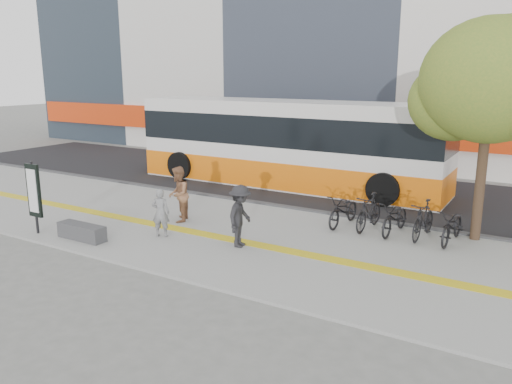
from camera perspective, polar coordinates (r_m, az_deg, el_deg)
The scene contains 13 objects.
ground at distance 14.77m, azimuth -8.67°, elevation -5.92°, with size 120.00×120.00×0.00m, color #63625E.
sidewalk at distance 15.88m, azimuth -5.23°, elevation -4.28°, with size 40.00×7.00×0.08m, color slate.
tactile_strip at distance 15.48m, azimuth -6.33°, elevation -4.60°, with size 40.00×0.45×0.01m, color gold.
street at distance 22.16m, azimuth 6.26°, elevation 0.75°, with size 40.00×8.00×0.06m, color black.
curb at distance 18.69m, azimuth 1.10°, elevation -1.42°, with size 40.00×0.25×0.14m, color #343437.
bench at distance 15.64m, azimuth -18.94°, elevation -4.23°, with size 1.60×0.45×0.45m, color #343437.
signboard at distance 16.43m, azimuth -23.65°, elevation 0.03°, with size 0.55×0.10×2.20m.
street_tree at distance 15.61m, azimuth 24.79°, elevation 10.98°, with size 4.40×3.80×6.31m.
bus at distance 21.84m, azimuth 3.45°, elevation 5.19°, with size 13.46×3.19×3.58m.
bicycle_row at distance 15.78m, azimuth 15.34°, elevation -2.70°, with size 4.07×1.95×1.11m.
seated_woman at distance 15.18m, azimuth -10.63°, elevation -2.29°, with size 0.53×0.35×1.45m, color black.
pedestrian_tan at distance 16.55m, azimuth -8.70°, elevation -0.26°, with size 0.88×0.68×1.81m, color #976444.
pedestrian_dark at distance 14.03m, azimuth -1.78°, elevation -2.72°, with size 1.13×0.65×1.75m, color #232326.
Camera 1 is at (8.99, -10.68, 4.84)m, focal length 35.69 mm.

